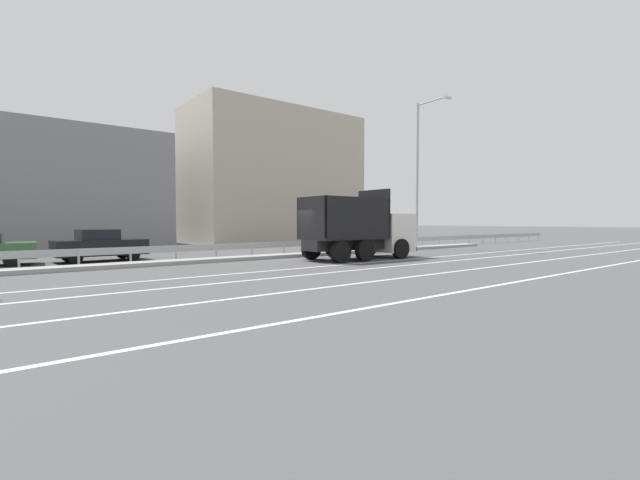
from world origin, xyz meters
TOP-DOWN VIEW (x-y plane):
  - ground_plane at (0.00, 0.00)m, footprint 320.00×320.00m
  - lane_strip_0 at (2.63, -2.95)m, footprint 65.79×0.16m
  - lane_strip_1 at (2.63, -4.87)m, footprint 65.79×0.16m
  - lane_strip_2 at (2.63, -7.60)m, footprint 65.79×0.16m
  - lane_strip_3 at (2.63, -10.52)m, footprint 65.79×0.16m
  - median_island at (0.00, 2.04)m, footprint 36.18×1.10m
  - median_guardrail at (-0.00, 3.43)m, footprint 65.79×0.09m
  - dump_truck at (3.37, -1.18)m, footprint 6.37×2.90m
  - median_road_sign at (5.67, 2.04)m, footprint 0.69×0.16m
  - street_lamp_1 at (11.51, 2.02)m, footprint 0.72×2.80m
  - parked_car_3 at (-8.18, 5.72)m, footprint 4.15×2.10m
  - background_building_1 at (11.53, 21.15)m, footprint 17.65×8.93m

SIDE VIEW (x-z plane):
  - ground_plane at x=0.00m, z-range 0.00..0.00m
  - lane_strip_0 at x=2.63m, z-range 0.00..0.01m
  - lane_strip_1 at x=2.63m, z-range 0.00..0.01m
  - lane_strip_2 at x=2.63m, z-range 0.00..0.01m
  - lane_strip_3 at x=2.63m, z-range 0.00..0.01m
  - median_island at x=0.00m, z-range 0.00..0.18m
  - median_guardrail at x=0.00m, z-range 0.18..0.96m
  - parked_car_3 at x=-8.18m, z-range 0.00..1.57m
  - dump_truck at x=3.37m, z-range -0.55..3.07m
  - median_road_sign at x=5.67m, z-range 0.05..2.56m
  - street_lamp_1 at x=11.51m, z-range 0.56..10.81m
  - background_building_1 at x=11.53m, z-range 0.00..13.22m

